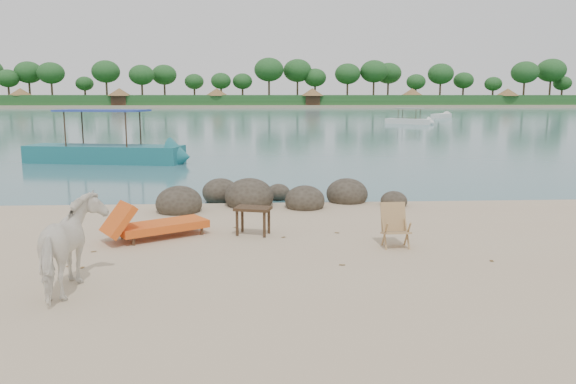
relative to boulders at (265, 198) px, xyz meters
name	(u,v)px	position (x,y,z in m)	size (l,w,h in m)	color
water	(255,113)	(-0.21, 84.20, -0.19)	(400.00, 400.00, 0.00)	#396D73
far_shore	(255,105)	(-0.21, 164.20, -0.19)	(420.00, 90.00, 1.40)	tan
far_scenery	(255,95)	(-0.18, 130.90, 2.95)	(420.00, 18.00, 9.50)	#1E4C1E
boulders	(265,198)	(0.00, 0.00, 0.00)	(6.30, 2.87, 0.94)	#322B21
cow	(73,247)	(-2.85, -6.38, 0.48)	(0.73, 1.60, 1.35)	white
side_table	(253,223)	(-0.31, -3.23, 0.09)	(0.70, 0.45, 0.57)	black
lounge_chair	(162,222)	(-2.11, -3.29, 0.14)	(2.19, 0.77, 0.66)	orange
deck_chair	(396,228)	(2.33, -4.33, 0.21)	(0.51, 0.56, 0.80)	tan
boat_near	(103,119)	(-6.78, 10.36, 1.65)	(7.60, 1.71, 3.69)	#1C666E
boat_mid	(409,111)	(15.66, 43.37, 1.15)	(5.48, 1.23, 2.68)	silver
boat_far	(441,115)	(24.50, 59.67, 0.14)	(5.66, 1.27, 0.66)	silver
dead_leaves	(229,262)	(-0.72, -4.99, -0.19)	(8.55, 5.55, 0.00)	brown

